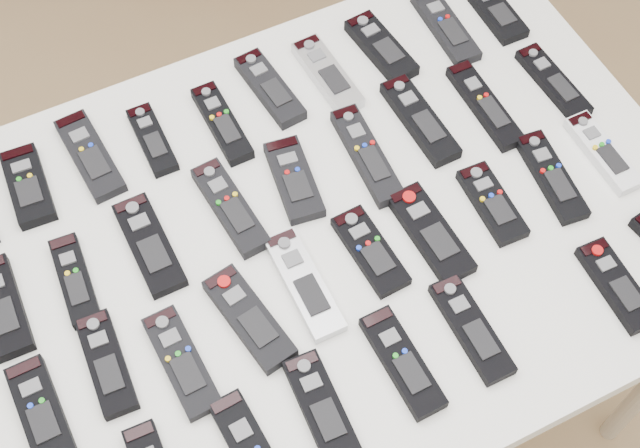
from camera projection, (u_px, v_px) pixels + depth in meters
name	position (u px, v px, depth m)	size (l,w,h in m)	color
ground	(338.00, 395.00, 2.13)	(4.00, 4.00, 0.00)	#9A754E
table	(320.00, 248.00, 1.51)	(1.25, 0.88, 0.78)	white
remote_1	(28.00, 186.00, 1.49)	(0.06, 0.15, 0.02)	black
remote_2	(90.00, 156.00, 1.52)	(0.06, 0.18, 0.02)	black
remote_3	(152.00, 140.00, 1.54)	(0.04, 0.15, 0.02)	black
remote_4	(222.00, 123.00, 1.56)	(0.05, 0.17, 0.02)	black
remote_5	(270.00, 88.00, 1.59)	(0.05, 0.17, 0.02)	black
remote_6	(327.00, 75.00, 1.61)	(0.05, 0.18, 0.02)	#B7B7BC
remote_7	(381.00, 48.00, 1.64)	(0.06, 0.17, 0.02)	black
remote_8	(445.00, 27.00, 1.67)	(0.05, 0.19, 0.02)	black
remote_9	(495.00, 12.00, 1.69)	(0.06, 0.15, 0.02)	black
remote_10	(2.00, 307.00, 1.37)	(0.06, 0.17, 0.02)	black
remote_11	(75.00, 280.00, 1.40)	(0.05, 0.16, 0.02)	black
remote_12	(149.00, 245.00, 1.43)	(0.06, 0.18, 0.02)	black
remote_13	(230.00, 208.00, 1.47)	(0.05, 0.19, 0.02)	black
remote_14	(294.00, 180.00, 1.49)	(0.06, 0.16, 0.02)	black
remote_15	(367.00, 155.00, 1.52)	(0.05, 0.20, 0.02)	black
remote_16	(420.00, 120.00, 1.56)	(0.05, 0.19, 0.02)	black
remote_17	(485.00, 105.00, 1.58)	(0.05, 0.20, 0.02)	black
remote_18	(553.00, 82.00, 1.60)	(0.05, 0.17, 0.02)	black
remote_19	(41.00, 412.00, 1.29)	(0.06, 0.16, 0.02)	black
remote_20	(107.00, 364.00, 1.33)	(0.05, 0.17, 0.02)	black
remote_21	(182.00, 362.00, 1.33)	(0.05, 0.18, 0.02)	black
remote_22	(249.00, 318.00, 1.36)	(0.06, 0.18, 0.02)	black
remote_23	(304.00, 284.00, 1.40)	(0.05, 0.19, 0.02)	#B7B7BC
remote_24	(370.00, 251.00, 1.43)	(0.06, 0.16, 0.02)	black
remote_25	(431.00, 233.00, 1.44)	(0.06, 0.18, 0.02)	black
remote_26	(492.00, 203.00, 1.47)	(0.05, 0.15, 0.02)	black
remote_27	(551.00, 177.00, 1.50)	(0.05, 0.18, 0.02)	black
remote_28	(603.00, 153.00, 1.52)	(0.05, 0.17, 0.02)	silver
remote_32	(322.00, 408.00, 1.29)	(0.06, 0.17, 0.02)	black
remote_33	(402.00, 362.00, 1.33)	(0.05, 0.18, 0.02)	black
remote_34	(471.00, 329.00, 1.36)	(0.05, 0.18, 0.02)	black
remote_35	(617.00, 285.00, 1.39)	(0.05, 0.16, 0.02)	black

